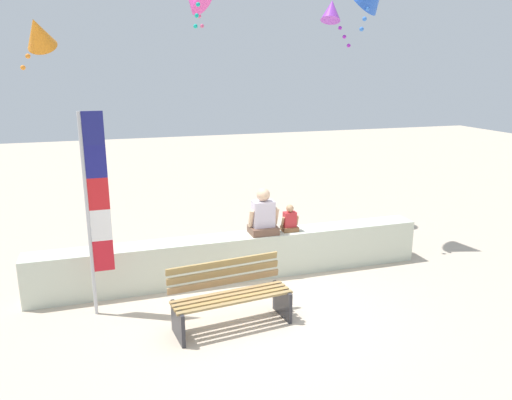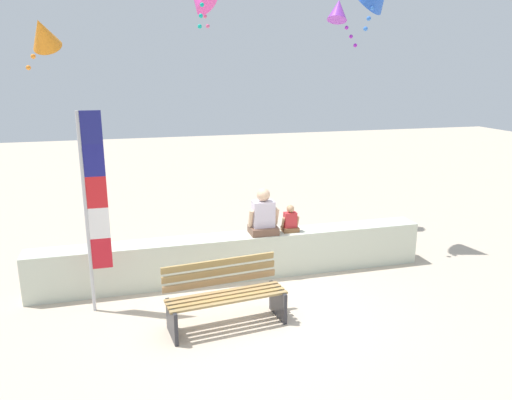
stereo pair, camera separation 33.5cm
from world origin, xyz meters
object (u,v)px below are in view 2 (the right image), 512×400
kite_purple (338,10)px  kite_orange (43,34)px  park_bench (225,296)px  person_adult (263,216)px  person_child (290,221)px  flag_banner (92,202)px

kite_purple → kite_orange: bearing=-169.2°
park_bench → person_adult: 1.92m
person_child → flag_banner: bearing=-168.9°
kite_orange → flag_banner: bearing=-71.7°
park_bench → kite_orange: (-2.38, 2.93, 3.62)m
person_child → flag_banner: 3.32m
park_bench → kite_orange: bearing=129.1°
person_adult → flag_banner: bearing=-166.9°
park_bench → flag_banner: (-1.71, 0.89, 1.25)m
kite_purple → kite_orange: kite_purple is taller
person_child → person_adult: bearing=-180.0°
person_adult → kite_purple: size_ratio=0.76×
park_bench → person_child: bearing=45.8°
flag_banner → kite_purple: (5.05, 3.14, 3.01)m
person_child → kite_orange: 5.15m
person_child → park_bench: bearing=-134.2°
person_adult → person_child: (0.48, 0.00, -0.13)m
person_child → kite_purple: size_ratio=0.45×
park_bench → person_child: person_child is taller
park_bench → kite_purple: 6.75m
kite_orange → person_adult: bearing=-22.8°
person_adult → kite_orange: 4.71m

